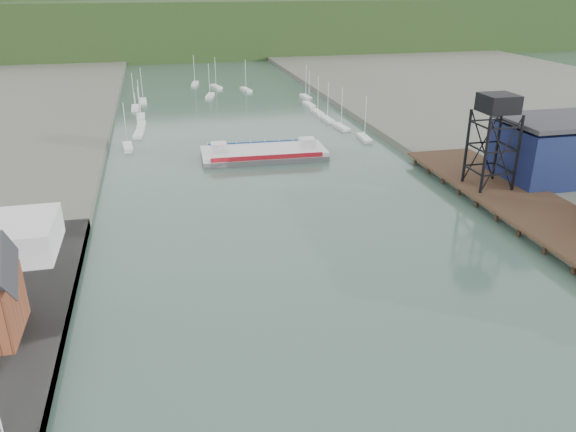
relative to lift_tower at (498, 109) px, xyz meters
name	(u,v)px	position (x,y,z in m)	size (l,w,h in m)	color
east_pier	(543,214)	(2.00, -13.00, -13.75)	(14.00, 70.00, 2.45)	black
lift_tower	(498,109)	(0.00, 0.00, 0.00)	(6.50, 6.50, 16.00)	black
blue_shed	(558,150)	(15.00, 2.00, -8.59)	(20.50, 14.50, 11.30)	#0C1B38
marina_sailboats	(229,109)	(-34.92, 80.46, -15.30)	(57.71, 92.65, 0.90)	silver
distant_hills	(181,28)	(-38.98, 243.35, -5.27)	(500.00, 120.00, 80.00)	black
chain_ferry	(264,153)	(-33.75, 32.03, -14.55)	(26.87, 11.69, 3.82)	#555558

